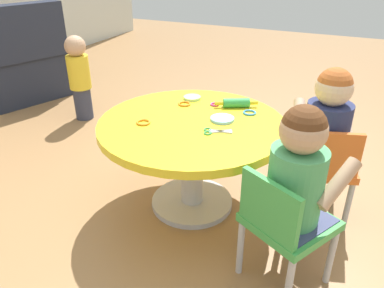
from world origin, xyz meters
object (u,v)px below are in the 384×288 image
at_px(seated_child_right, 328,121).
at_px(craft_table, 192,142).
at_px(seated_child_left, 298,171).
at_px(armchair_dark, 18,64).
at_px(child_chair_left, 284,223).
at_px(rolling_pin, 236,103).
at_px(toddler_standing, 79,76).
at_px(child_chair_right, 322,166).
at_px(craft_scissors, 213,131).

bearing_deg(seated_child_right, craft_table, 108.83).
relative_size(seated_child_left, armchair_dark, 0.56).
xyz_separation_m(child_chair_left, rolling_pin, (0.61, 0.41, 0.22)).
height_order(child_chair_left, toddler_standing, toddler_standing).
distance_m(seated_child_left, child_chair_right, 0.53).
height_order(craft_table, seated_child_left, seated_child_left).
distance_m(craft_table, child_chair_right, 0.65).
xyz_separation_m(seated_child_right, rolling_pin, (0.06, 0.47, -0.01)).
height_order(child_chair_right, craft_scissors, child_chair_right).
height_order(craft_table, seated_child_right, seated_child_right).
xyz_separation_m(craft_table, armchair_dark, (0.87, 2.15, -0.08)).
relative_size(craft_table, child_chair_left, 1.74).
xyz_separation_m(seated_child_right, craft_scissors, (-0.27, 0.47, -0.03)).
height_order(child_chair_left, seated_child_left, seated_child_left).
bearing_deg(toddler_standing, child_chair_right, -105.35).
relative_size(craft_table, toddler_standing, 1.38).
relative_size(child_chair_left, craft_scissors, 3.76).
bearing_deg(rolling_pin, child_chair_right, -101.58).
xyz_separation_m(toddler_standing, craft_scissors, (-0.76, -1.44, 0.14)).
distance_m(child_chair_right, craft_scissors, 0.57).
xyz_separation_m(craft_table, seated_child_right, (0.21, -0.61, 0.15)).
distance_m(craft_table, toddler_standing, 1.48).
bearing_deg(craft_table, rolling_pin, -26.66).
bearing_deg(child_chair_left, seated_child_left, -28.46).
bearing_deg(child_chair_right, rolling_pin, 78.42).
xyz_separation_m(child_chair_left, craft_scissors, (0.27, 0.41, 0.19)).
height_order(seated_child_left, toddler_standing, seated_child_left).
bearing_deg(seated_child_left, child_chair_right, -6.46).
xyz_separation_m(child_chair_left, armchair_dark, (1.21, 2.70, 0.00)).
xyz_separation_m(child_chair_left, child_chair_right, (0.51, -0.07, 0.00)).
distance_m(child_chair_left, child_chair_right, 0.51).
bearing_deg(rolling_pin, child_chair_left, -145.70).
xyz_separation_m(child_chair_left, toddler_standing, (1.04, 1.85, 0.05)).
distance_m(child_chair_left, seated_child_right, 0.59).
bearing_deg(rolling_pin, craft_table, 153.34).
distance_m(seated_child_left, craft_scissors, 0.49).
bearing_deg(seated_child_right, seated_child_left, 175.42).
bearing_deg(craft_table, child_chair_right, -74.71).
relative_size(seated_child_left, craft_scissors, 3.58).
relative_size(craft_table, rolling_pin, 4.33).
height_order(craft_table, armchair_dark, armchair_dark).
height_order(child_chair_left, seated_child_right, seated_child_right).
height_order(child_chair_left, armchair_dark, armchair_dark).
height_order(craft_table, toddler_standing, toddler_standing).
height_order(craft_table, child_chair_right, child_chair_right).
bearing_deg(craft_table, toddler_standing, 61.74).
bearing_deg(seated_child_right, toddler_standing, 75.61).
relative_size(child_chair_left, child_chair_right, 1.00).
height_order(toddler_standing, craft_scissors, toddler_standing).
bearing_deg(craft_table, seated_child_left, -118.00).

